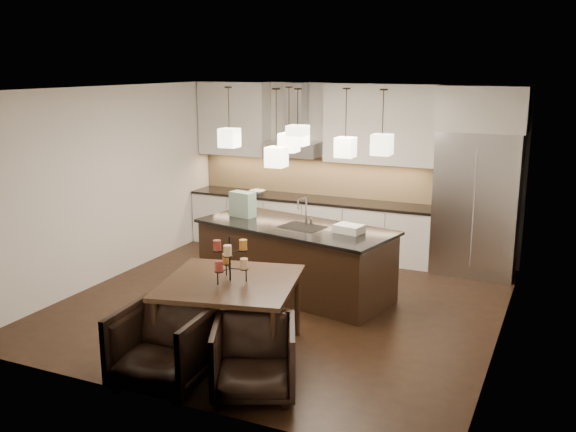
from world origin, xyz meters
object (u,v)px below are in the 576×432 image
at_px(refrigerator, 477,204).
at_px(armchair_left, 163,347).
at_px(island_body, 295,261).
at_px(armchair_right, 254,359).
at_px(dining_table, 231,317).

xyz_separation_m(refrigerator, armchair_left, (-2.23, -4.87, -0.68)).
bearing_deg(island_body, armchair_left, -80.51).
bearing_deg(armchair_left, island_body, 82.92).
distance_m(armchair_left, armchair_right, 0.92).
bearing_deg(island_body, refrigerator, 54.31).
bearing_deg(island_body, dining_table, -74.47).
bearing_deg(island_body, armchair_right, -62.26).
height_order(refrigerator, armchair_left, refrigerator).
distance_m(dining_table, armchair_left, 0.95).
height_order(island_body, dining_table, island_body).
distance_m(refrigerator, armchair_left, 5.40).
height_order(dining_table, armchair_left, dining_table).
xyz_separation_m(island_body, armchair_left, (-0.13, -2.94, -0.06)).
bearing_deg(dining_table, armchair_right, -60.41).
distance_m(island_body, armchair_right, 2.85).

